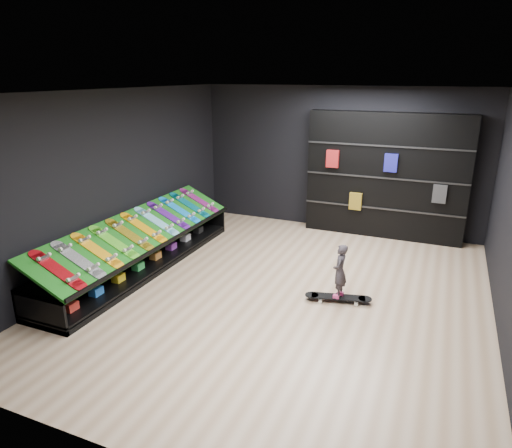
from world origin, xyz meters
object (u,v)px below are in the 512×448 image
at_px(child, 339,281).
at_px(floor_skateboard, 338,299).
at_px(back_shelving, 386,176).
at_px(display_rack, 143,254).

bearing_deg(child, floor_skateboard, -2.68).
xyz_separation_m(floor_skateboard, child, (0.00, 0.00, 0.29)).
height_order(back_shelving, child, back_shelving).
bearing_deg(floor_skateboard, child, 76.41).
bearing_deg(display_rack, floor_skateboard, 1.09).
distance_m(display_rack, floor_skateboard, 3.44).
distance_m(back_shelving, child, 3.39).
distance_m(floor_skateboard, child, 0.29).
height_order(display_rack, back_shelving, back_shelving).
bearing_deg(display_rack, back_shelving, 42.94).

